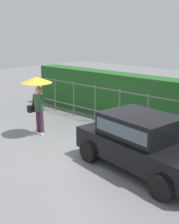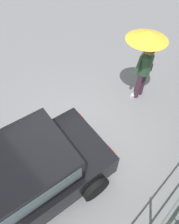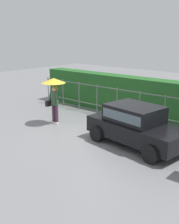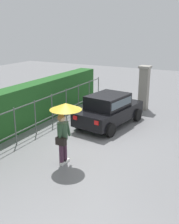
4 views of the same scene
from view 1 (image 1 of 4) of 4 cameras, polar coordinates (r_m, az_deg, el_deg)
The scene contains 5 objects.
ground_plane at distance 8.80m, azimuth 0.43°, elevation -8.24°, with size 40.00×40.00×0.00m, color slate.
car at distance 7.75m, azimuth 10.23°, elevation -5.45°, with size 3.91×2.29×1.48m.
pedestrian at distance 10.10m, azimuth -10.23°, elevation 4.12°, with size 1.04×1.04×2.09m.
fence_section at distance 10.56m, azimuth 8.56°, elevation 0.46°, with size 11.10×0.05×1.50m.
hedge_row at distance 11.38m, azimuth 11.56°, elevation 2.06°, with size 12.05×0.90×1.90m, color #235B23.
Camera 1 is at (5.41, -5.95, 3.56)m, focal length 46.28 mm.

